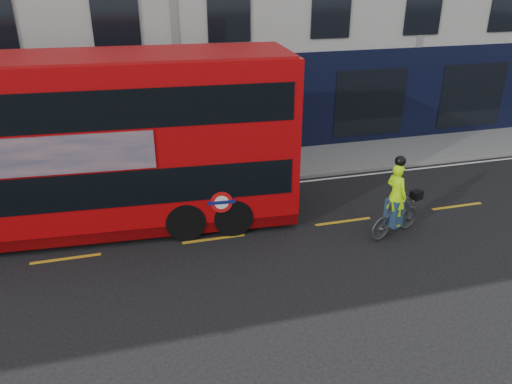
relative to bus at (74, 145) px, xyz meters
name	(u,v)px	position (x,y,z in m)	size (l,w,h in m)	color
ground	(225,267)	(3.52, -3.20, -2.57)	(120.00, 120.00, 0.00)	black
pavement	(188,173)	(3.52, 3.30, -2.51)	(60.00, 3.00, 0.12)	slate
kerb	(195,188)	(3.52, 1.80, -2.50)	(60.00, 0.12, 0.13)	slate
road_edge_line	(196,194)	(3.52, 1.50, -2.56)	(58.00, 0.10, 0.01)	silver
lane_dashes	(214,239)	(3.52, -1.70, -2.56)	(58.00, 0.12, 0.01)	#C59017
bus	(74,145)	(0.00, 0.00, 0.00)	(12.57, 3.65, 5.01)	#AD0609
cyclist	(396,209)	(8.57, -2.83, -1.75)	(1.97, 1.13, 2.45)	#404144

